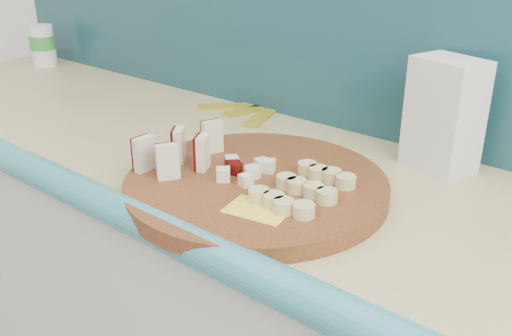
{
  "coord_description": "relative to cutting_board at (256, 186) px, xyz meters",
  "views": [
    {
      "loc": [
        0.87,
        0.7,
        1.35
      ],
      "look_at": [
        0.3,
        1.39,
        0.96
      ],
      "focal_mm": 40.0,
      "sensor_mm": 36.0,
      "label": 1
    }
  ],
  "objects": [
    {
      "name": "kitchen_counter",
      "position": [
        -0.2,
        0.1,
        -0.47
      ],
      "size": [
        2.2,
        0.63,
        0.91
      ],
      "color": "silver",
      "rests_on": "ground"
    },
    {
      "name": "backsplash",
      "position": [
        -0.2,
        0.39,
        0.24
      ],
      "size": [
        2.2,
        0.02,
        0.5
      ],
      "primitive_type": "cube",
      "color": "teal",
      "rests_on": "kitchen_counter"
    },
    {
      "name": "cutting_board",
      "position": [
        0.0,
        0.0,
        0.0
      ],
      "size": [
        0.48,
        0.48,
        0.03
      ],
      "primitive_type": "cylinder",
      "rotation": [
        0.0,
        0.0,
        0.04
      ],
      "color": "#46230F",
      "rests_on": "kitchen_counter"
    },
    {
      "name": "apple_wedges",
      "position": [
        -0.14,
        -0.04,
        0.05
      ],
      "size": [
        0.1,
        0.18,
        0.06
      ],
      "color": "beige",
      "rests_on": "cutting_board"
    },
    {
      "name": "apple_chunks",
      "position": [
        -0.03,
        -0.0,
        0.03
      ],
      "size": [
        0.07,
        0.08,
        0.02
      ],
      "color": "#EDE7BE",
      "rests_on": "cutting_board"
    },
    {
      "name": "banana_slices",
      "position": [
        0.1,
        0.0,
        0.02
      ],
      "size": [
        0.12,
        0.17,
        0.02
      ],
      "color": "#CCBF7C",
      "rests_on": "cutting_board"
    },
    {
      "name": "flour_bag",
      "position": [
        0.2,
        0.31,
        0.09
      ],
      "size": [
        0.14,
        0.12,
        0.21
      ],
      "primitive_type": "cube",
      "rotation": [
        0.0,
        0.0,
        -0.29
      ],
      "color": "silver",
      "rests_on": "kitchen_counter"
    },
    {
      "name": "canister",
      "position": [
        -1.14,
        0.29,
        0.05
      ],
      "size": [
        0.08,
        0.08,
        0.13
      ],
      "rotation": [
        0.0,
        0.0,
        0.05
      ],
      "color": "white",
      "rests_on": "kitchen_counter"
    },
    {
      "name": "sponge",
      "position": [
        0.08,
        -0.09,
        0.0
      ],
      "size": [
        0.11,
        0.09,
        0.03
      ],
      "primitive_type": "cube",
      "rotation": [
        0.0,
        0.0,
        0.19
      ],
      "color": "yellow",
      "rests_on": "kitchen_counter"
    },
    {
      "name": "banana_peel",
      "position": [
        -0.31,
        0.35,
        -0.01
      ],
      "size": [
        0.23,
        0.2,
        0.01
      ],
      "rotation": [
        0.0,
        0.0,
        -0.38
      ],
      "color": "gold",
      "rests_on": "kitchen_counter"
    }
  ]
}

